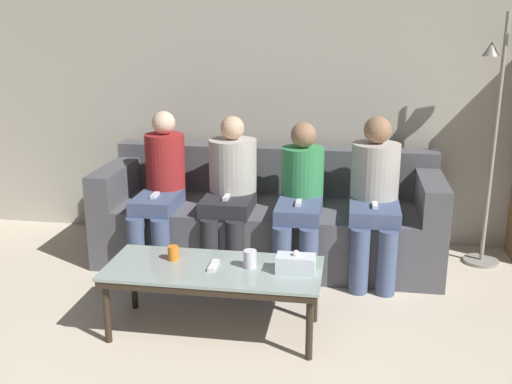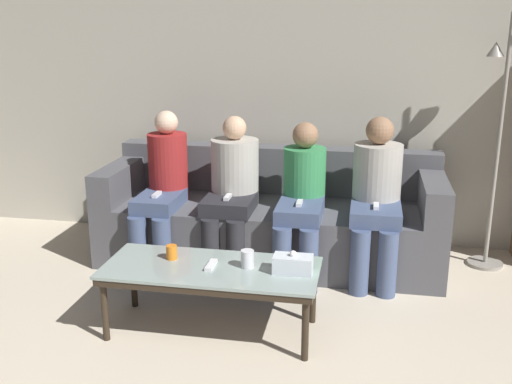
{
  "view_description": "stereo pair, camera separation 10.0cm",
  "coord_description": "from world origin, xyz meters",
  "px_view_note": "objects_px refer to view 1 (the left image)",
  "views": [
    {
      "loc": [
        0.59,
        -1.36,
        1.78
      ],
      "look_at": [
        0.0,
        2.32,
        0.7
      ],
      "focal_mm": 42.0,
      "sensor_mm": 36.0,
      "label": 1
    },
    {
      "loc": [
        0.69,
        -1.35,
        1.78
      ],
      "look_at": [
        0.0,
        2.32,
        0.7
      ],
      "focal_mm": 42.0,
      "sensor_mm": 36.0,
      "label": 2
    }
  ],
  "objects_px": {
    "game_remote": "(213,265)",
    "standing_lamp": "(500,114)",
    "cup_near_right": "(250,259)",
    "seated_person_left_end": "(161,186)",
    "coffee_table": "(214,273)",
    "cup_near_left": "(173,253)",
    "tissue_box": "(296,264)",
    "seated_person_right_end": "(375,192)",
    "couch": "(269,219)",
    "seated_person_mid_left": "(230,187)",
    "seated_person_mid_right": "(301,195)"
  },
  "relations": [
    {
      "from": "coffee_table",
      "to": "seated_person_mid_left",
      "type": "distance_m",
      "value": 1.04
    },
    {
      "from": "coffee_table",
      "to": "seated_person_left_end",
      "type": "distance_m",
      "value": 1.18
    },
    {
      "from": "couch",
      "to": "seated_person_mid_right",
      "type": "xyz_separation_m",
      "value": [
        0.26,
        -0.24,
        0.27
      ]
    },
    {
      "from": "couch",
      "to": "seated_person_right_end",
      "type": "distance_m",
      "value": 0.86
    },
    {
      "from": "coffee_table",
      "to": "cup_near_right",
      "type": "relative_size",
      "value": 12.13
    },
    {
      "from": "couch",
      "to": "game_remote",
      "type": "distance_m",
      "value": 1.22
    },
    {
      "from": "couch",
      "to": "seated_person_mid_right",
      "type": "distance_m",
      "value": 0.45
    },
    {
      "from": "cup_near_left",
      "to": "standing_lamp",
      "type": "relative_size",
      "value": 0.05
    },
    {
      "from": "standing_lamp",
      "to": "seated_person_mid_right",
      "type": "relative_size",
      "value": 1.71
    },
    {
      "from": "tissue_box",
      "to": "seated_person_right_end",
      "type": "xyz_separation_m",
      "value": [
        0.46,
        0.99,
        0.16
      ]
    },
    {
      "from": "seated_person_left_end",
      "to": "coffee_table",
      "type": "bearing_deg",
      "value": -57.51
    },
    {
      "from": "couch",
      "to": "tissue_box",
      "type": "relative_size",
      "value": 11.49
    },
    {
      "from": "cup_near_left",
      "to": "game_remote",
      "type": "bearing_deg",
      "value": -14.82
    },
    {
      "from": "cup_near_right",
      "to": "seated_person_left_end",
      "type": "distance_m",
      "value": 1.26
    },
    {
      "from": "game_remote",
      "to": "standing_lamp",
      "type": "relative_size",
      "value": 0.08
    },
    {
      "from": "seated_person_mid_left",
      "to": "seated_person_right_end",
      "type": "xyz_separation_m",
      "value": [
        1.03,
        -0.01,
        0.01
      ]
    },
    {
      "from": "standing_lamp",
      "to": "seated_person_left_end",
      "type": "distance_m",
      "value": 2.49
    },
    {
      "from": "seated_person_right_end",
      "to": "coffee_table",
      "type": "bearing_deg",
      "value": -133.0
    },
    {
      "from": "standing_lamp",
      "to": "seated_person_left_end",
      "type": "relative_size",
      "value": 1.62
    },
    {
      "from": "coffee_table",
      "to": "seated_person_left_end",
      "type": "xyz_separation_m",
      "value": [
        -0.62,
        0.97,
        0.23
      ]
    },
    {
      "from": "coffee_table",
      "to": "seated_person_right_end",
      "type": "bearing_deg",
      "value": 47.0
    },
    {
      "from": "game_remote",
      "to": "seated_person_right_end",
      "type": "height_order",
      "value": "seated_person_right_end"
    },
    {
      "from": "couch",
      "to": "seated_person_mid_left",
      "type": "relative_size",
      "value": 2.27
    },
    {
      "from": "standing_lamp",
      "to": "seated_person_right_end",
      "type": "xyz_separation_m",
      "value": [
        -0.85,
        -0.35,
        -0.52
      ]
    },
    {
      "from": "standing_lamp",
      "to": "seated_person_mid_left",
      "type": "height_order",
      "value": "standing_lamp"
    },
    {
      "from": "seated_person_left_end",
      "to": "seated_person_mid_right",
      "type": "bearing_deg",
      "value": -0.71
    },
    {
      "from": "cup_near_right",
      "to": "seated_person_left_end",
      "type": "height_order",
      "value": "seated_person_left_end"
    },
    {
      "from": "cup_near_right",
      "to": "standing_lamp",
      "type": "height_order",
      "value": "standing_lamp"
    },
    {
      "from": "coffee_table",
      "to": "seated_person_right_end",
      "type": "relative_size",
      "value": 1.1
    },
    {
      "from": "coffee_table",
      "to": "cup_near_left",
      "type": "xyz_separation_m",
      "value": [
        -0.26,
        0.07,
        0.08
      ]
    },
    {
      "from": "coffee_table",
      "to": "standing_lamp",
      "type": "height_order",
      "value": "standing_lamp"
    },
    {
      "from": "seated_person_left_end",
      "to": "seated_person_mid_right",
      "type": "distance_m",
      "value": 1.03
    },
    {
      "from": "tissue_box",
      "to": "seated_person_right_end",
      "type": "bearing_deg",
      "value": 65.31
    },
    {
      "from": "seated_person_mid_left",
      "to": "couch",
      "type": "bearing_deg",
      "value": 37.01
    },
    {
      "from": "tissue_box",
      "to": "seated_person_right_end",
      "type": "relative_size",
      "value": 0.19
    },
    {
      "from": "game_remote",
      "to": "seated_person_mid_right",
      "type": "xyz_separation_m",
      "value": [
        0.41,
        0.96,
        0.16
      ]
    },
    {
      "from": "cup_near_right",
      "to": "game_remote",
      "type": "height_order",
      "value": "cup_near_right"
    },
    {
      "from": "couch",
      "to": "seated_person_left_end",
      "type": "bearing_deg",
      "value": -163.68
    },
    {
      "from": "cup_near_left",
      "to": "seated_person_mid_right",
      "type": "relative_size",
      "value": 0.08
    },
    {
      "from": "cup_near_right",
      "to": "seated_person_mid_right",
      "type": "relative_size",
      "value": 0.1
    },
    {
      "from": "cup_near_left",
      "to": "seated_person_right_end",
      "type": "xyz_separation_m",
      "value": [
        1.19,
        0.93,
        0.16
      ]
    },
    {
      "from": "seated_person_left_end",
      "to": "standing_lamp",
      "type": "bearing_deg",
      "value": 8.86
    },
    {
      "from": "game_remote",
      "to": "seated_person_left_end",
      "type": "height_order",
      "value": "seated_person_left_end"
    },
    {
      "from": "seated_person_mid_left",
      "to": "seated_person_right_end",
      "type": "relative_size",
      "value": 0.98
    },
    {
      "from": "cup_near_left",
      "to": "seated_person_left_end",
      "type": "bearing_deg",
      "value": 111.76
    },
    {
      "from": "seated_person_left_end",
      "to": "seated_person_mid_left",
      "type": "xyz_separation_m",
      "value": [
        0.52,
        0.03,
        0.01
      ]
    },
    {
      "from": "coffee_table",
      "to": "seated_person_mid_left",
      "type": "bearing_deg",
      "value": 95.87
    },
    {
      "from": "seated_person_right_end",
      "to": "seated_person_left_end",
      "type": "bearing_deg",
      "value": -179.13
    },
    {
      "from": "couch",
      "to": "cup_near_left",
      "type": "xyz_separation_m",
      "value": [
        -0.41,
        -1.13,
        0.14
      ]
    },
    {
      "from": "coffee_table",
      "to": "standing_lamp",
      "type": "xyz_separation_m",
      "value": [
        1.79,
        1.35,
        0.76
      ]
    }
  ]
}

